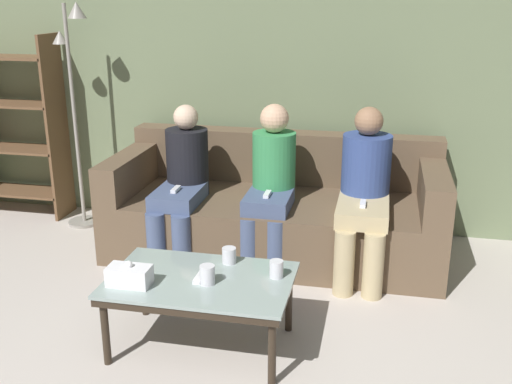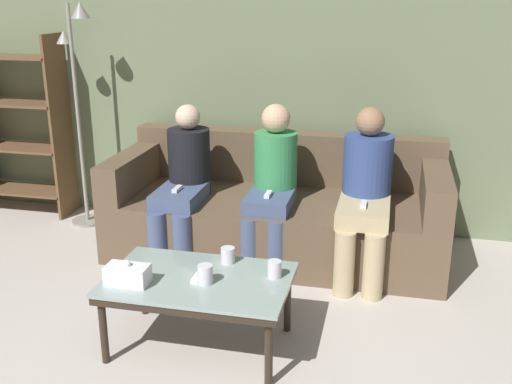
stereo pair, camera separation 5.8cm
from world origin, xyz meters
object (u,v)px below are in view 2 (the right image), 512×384
Objects in this scene: seated_person_mid_left at (272,182)px; standing_lamp at (78,93)px; cup_far_center at (205,274)px; game_remote at (198,276)px; coffee_table at (199,285)px; couch at (278,211)px; seated_person_left_end at (184,179)px; seated_person_mid_right at (366,189)px; cup_near_right at (274,269)px; cup_near_left at (228,255)px; tissue_box at (128,275)px.

standing_lamp is at bearing 165.98° from seated_person_mid_left.
game_remote is (-0.05, 0.05, -0.04)m from cup_far_center.
coffee_table is 9.54× the size of cup_far_center.
couch is 2.18× the size of seated_person_left_end.
standing_lamp is 1.58× the size of seated_person_mid_right.
standing_lamp is (-1.86, 1.46, 0.63)m from cup_near_right.
cup_near_right is at bearing -38.11° from standing_lamp.
coffee_table is at bearing -96.63° from couch.
cup_far_center is at bearing -46.43° from standing_lamp.
seated_person_mid_right is (0.79, 1.13, 0.18)m from game_remote.
cup_near_left is at bearing -92.89° from couch.
seated_person_left_end is (-0.63, -0.23, 0.27)m from couch.
couch is 2.11× the size of seated_person_mid_right.
cup_near_right is at bearing -79.81° from couch.
cup_far_center is 0.67× the size of game_remote.
cup_far_center is at bearing -155.94° from cup_near_right.
cup_far_center is at bearing -65.90° from seated_person_left_end.
cup_far_center is at bearing -43.52° from coffee_table.
game_remote is at bearing -67.24° from seated_person_left_end.
seated_person_mid_right is at bearing -0.02° from seated_person_left_end.
game_remote is 1.23m from seated_person_left_end.
standing_lamp reaches higher than seated_person_mid_right.
cup_near_left is at bearing -40.41° from standing_lamp.
cup_far_center reaches higher than game_remote.
tissue_box is 1.70m from seated_person_mid_right.
seated_person_mid_right is (0.69, 0.91, 0.14)m from cup_near_left.
seated_person_left_end is at bearing 179.98° from seated_person_mid_right.
seated_person_mid_right is (2.26, -0.43, -0.49)m from standing_lamp.
coffee_table is 0.89× the size of seated_person_left_end.
seated_person_mid_right is at bearing -10.65° from standing_lamp.
tissue_box is 0.20× the size of seated_person_left_end.
seated_person_mid_right is at bearing 52.96° from cup_near_left.
seated_person_mid_left is (0.16, 1.15, 0.22)m from coffee_table.
coffee_table is 0.55× the size of standing_lamp.
coffee_table is 1.24m from seated_person_left_end.
cup_far_center is at bearing -99.77° from cup_near_left.
standing_lamp reaches higher than coffee_table.
tissue_box is at bearing -156.43° from game_remote.
seated_person_mid_right is at bearing 68.60° from cup_near_right.
couch is at bearing 20.12° from seated_person_left_end.
game_remote is 1.17m from seated_person_mid_left.
tissue_box is at bearing -161.44° from cup_near_right.
seated_person_mid_left is at bearing 82.15° from coffee_table.
game_remote is 1.39m from seated_person_mid_right.
tissue_box is at bearing -156.43° from coffee_table.
seated_person_left_end is (-0.47, 1.13, 0.15)m from game_remote.
seated_person_mid_left is 0.63m from seated_person_mid_right.
cup_far_center is 2.30m from standing_lamp.
coffee_table is 0.37m from tissue_box.
seated_person_left_end is at bearing -23.05° from standing_lamp.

